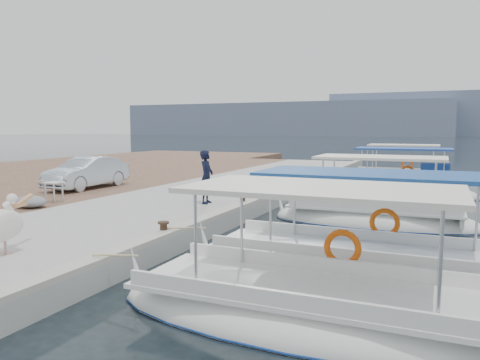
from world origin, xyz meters
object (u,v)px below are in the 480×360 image
fishing_caique_c (373,220)px  fishing_caique_d (401,191)px  fishing_caique_a (309,316)px  fishing_caique_e (400,181)px  parked_car (87,172)px  pelican (1,224)px  fisherman (206,177)px  fishing_caique_b (363,272)px

fishing_caique_c → fishing_caique_d: 7.30m
fishing_caique_a → fishing_caique_d: bearing=89.5°
fishing_caique_e → parked_car: fishing_caique_e is taller
fishing_caique_c → parked_car: fishing_caique_c is taller
fishing_caique_d → fishing_caique_e: (-0.45, 5.01, -0.07)m
pelican → parked_car: size_ratio=0.38×
fisherman → fishing_caique_c: bearing=-86.6°
fishing_caique_a → fishing_caique_d: same height
fishing_caique_a → fisherman: bearing=127.6°
fishing_caique_b → pelican: (-6.97, -2.95, 1.01)m
fishing_caique_e → parked_car: size_ratio=1.51×
fishing_caique_b → fisherman: 7.80m
fishing_caique_d → fishing_caique_c: bearing=-92.1°
fishing_caique_c → fisherman: fisherman is taller
fishing_caique_b → fishing_caique_d: bearing=91.3°
pelican → fishing_caique_d: bearing=67.4°
fishing_caique_c → parked_car: (-12.37, 0.55, 1.07)m
fishing_caique_b → fishing_caique_c: (-0.56, 5.83, 0.00)m
fishing_caique_e → parked_car: (-12.19, -11.76, 1.07)m
fishing_caique_a → pelican: size_ratio=4.37×
fishing_caique_c → parked_car: bearing=177.5°
fishing_caique_d → fisherman: size_ratio=3.76×
fishing_caique_a → fishing_caique_e: bearing=90.8°
fishing_caique_a → fisherman: size_ratio=3.72×
fishing_caique_b → parked_car: size_ratio=1.86×
fishing_caique_a → parked_car: (-12.50, 9.07, 1.07)m
fishing_caique_b → pelican: fishing_caique_b is taller
fishing_caique_b → fishing_caique_a: bearing=-99.2°
fishing_caique_c → fishing_caique_d: (0.27, 7.29, 0.07)m
fishing_caique_c → fisherman: 5.82m
fishing_caique_a → parked_car: 15.48m
fishing_caique_d → fishing_caique_e: 5.03m
fishing_caique_c → fishing_caique_d: size_ratio=0.95×
fishing_caique_c → pelican: size_ratio=4.21×
fishing_caique_d → fishing_caique_a: bearing=-90.5°
fishing_caique_d → pelican: 17.43m
fishing_caique_e → fisherman: size_ratio=3.39×
fishing_caique_d → pelican: size_ratio=4.42×
pelican → parked_car: bearing=122.6°
fishing_caique_c → fishing_caique_d: bearing=87.9°
fishing_caique_b → parked_car: fishing_caique_b is taller
fishing_caique_a → parked_car: bearing=144.0°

